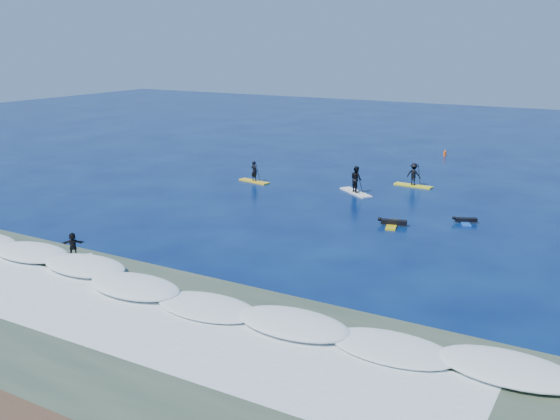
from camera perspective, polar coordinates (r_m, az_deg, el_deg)
The scene contains 11 objects.
ground at distance 37.56m, azimuth -3.26°, elevation -1.70°, with size 160.00×160.00×0.00m, color #031044.
shallow_water at distance 27.69m, azimuth -19.50°, elevation -8.98°, with size 90.00×13.00×0.01m, color #334636.
breaking_wave at distance 30.18m, azimuth -13.76°, elevation -6.49°, with size 40.00×6.00×0.30m, color white.
whitewater at distance 28.28m, azimuth -17.96°, elevation -8.33°, with size 34.00×5.00×0.02m, color silver.
sup_paddler_left at distance 49.66m, azimuth -2.37°, elevation 3.26°, with size 2.84×1.21×1.94m.
sup_paddler_center at distance 46.28m, azimuth 6.98°, elevation 2.61°, with size 3.19×2.67×2.35m.
sup_paddler_right at distance 49.21m, azimuth 12.13°, elevation 3.07°, with size 3.03×0.98×2.09m.
prone_paddler_near at distance 38.68m, azimuth 10.24°, elevation -1.17°, with size 1.79×2.34×0.47m.
prone_paddler_far at distance 40.27m, azimuth 16.52°, elevation -0.94°, with size 1.47×1.96×0.40m.
wave_surfer at distance 33.73m, azimuth -18.40°, elevation -3.14°, with size 1.73×1.50×1.31m.
marker_buoy at distance 62.93m, azimuth 14.85°, elevation 5.06°, with size 0.29×0.29×0.69m.
Camera 1 is at (19.75, -29.99, 11.00)m, focal length 40.00 mm.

